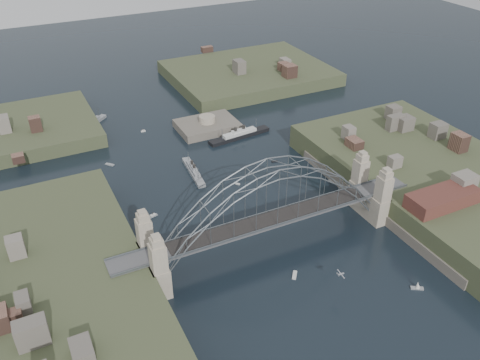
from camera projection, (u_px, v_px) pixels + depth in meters
name	position (u px, v px, depth m)	size (l,w,h in m)	color
ground	(270.00, 245.00, 132.86)	(500.00, 500.00, 0.00)	black
bridge	(272.00, 206.00, 126.30)	(84.00, 13.80, 24.60)	#505052
shore_west	(42.00, 312.00, 110.30)	(50.50, 90.00, 12.00)	#3B4328
shore_east	(435.00, 186.00, 153.32)	(50.50, 90.00, 12.00)	#3B4328
headland_nw	(12.00, 137.00, 184.04)	(60.00, 45.00, 9.00)	#3B4328
headland_ne	(249.00, 77.00, 234.69)	(70.00, 55.00, 9.50)	#3B4328
fort_island	(208.00, 130.00, 190.66)	(22.00, 16.00, 9.40)	#5C554A
wharf_shed	(443.00, 198.00, 133.42)	(20.00, 8.00, 4.00)	#592D26
finger_pier	(462.00, 263.00, 125.87)	(4.00, 22.00, 1.40)	#505052
naval_cruiser_near	(193.00, 171.00, 162.82)	(4.04, 18.51, 5.51)	gray
naval_cruiser_far	(92.00, 123.00, 193.08)	(13.13, 11.99, 5.28)	gray
ocean_liner	(240.00, 135.00, 184.29)	(24.65, 6.01, 6.00)	black
aeroplane	(340.00, 274.00, 114.72)	(1.73, 3.19, 0.46)	#A8AAB0
small_boat_a	(153.00, 216.00, 143.28)	(2.79, 1.51, 1.43)	silver
small_boat_b	(237.00, 184.00, 157.73)	(1.44, 1.69, 0.45)	silver
small_boat_c	(295.00, 275.00, 122.84)	(2.55, 2.87, 0.45)	silver
small_boat_d	(275.00, 161.00, 169.61)	(2.21, 1.08, 0.45)	silver
small_boat_e	(110.00, 165.00, 167.84)	(2.84, 3.00, 0.45)	silver
small_boat_f	(190.00, 162.00, 167.55)	(1.58, 1.59, 2.38)	silver
small_boat_g	(417.00, 286.00, 118.72)	(3.04, 2.41, 2.38)	silver
small_boat_h	(143.00, 131.00, 188.56)	(1.79, 0.73, 1.43)	silver
small_boat_i	(332.00, 181.00, 159.02)	(1.34, 2.59, 0.45)	silver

